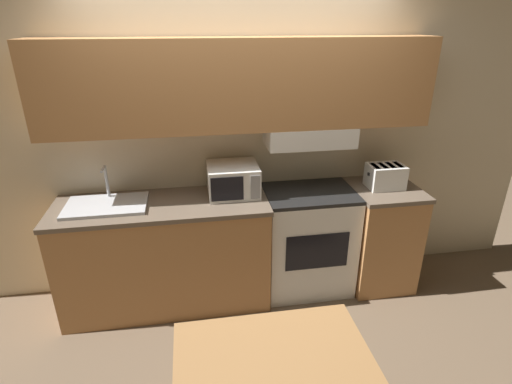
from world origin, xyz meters
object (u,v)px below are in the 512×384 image
at_px(toaster, 385,176).
at_px(dining_table, 275,384).
at_px(microwave, 233,180).
at_px(sink_basin, 106,205).
at_px(stove_range, 307,240).

bearing_deg(toaster, dining_table, -129.20).
distance_m(microwave, toaster, 1.27).
relative_size(toaster, sink_basin, 0.51).
xyz_separation_m(stove_range, sink_basin, (-1.60, -0.02, 0.48)).
height_order(stove_range, toaster, toaster).
relative_size(microwave, dining_table, 0.43).
bearing_deg(microwave, sink_basin, -174.72).
bearing_deg(stove_range, dining_table, -111.81).
height_order(microwave, toaster, microwave).
bearing_deg(microwave, stove_range, -6.20).
bearing_deg(toaster, sink_basin, -179.75).
distance_m(toaster, dining_table, 2.04).
distance_m(stove_range, sink_basin, 1.67).
bearing_deg(microwave, toaster, -3.62).
xyz_separation_m(stove_range, dining_table, (-0.63, -1.56, 0.19)).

